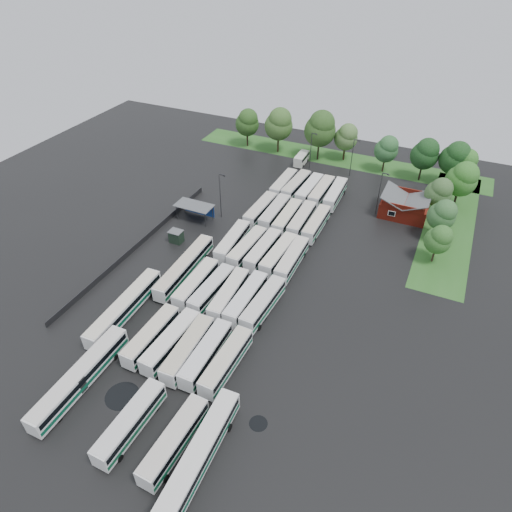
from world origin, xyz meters
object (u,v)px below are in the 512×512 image
at_px(brick_building, 404,207).
at_px(artic_bus_east, 198,458).
at_px(minibus, 301,158).
at_px(artic_bus_west_a, 80,377).

xyz_separation_m(brick_building, artic_bus_east, (-11.86, -69.45, 0.05)).
relative_size(brick_building, minibus, 1.58).
bearing_deg(minibus, artic_bus_east, -79.17).
height_order(brick_building, artic_bus_east, brick_building).
bearing_deg(artic_bus_east, minibus, 99.92).
xyz_separation_m(artic_bus_west_a, artic_bus_east, (21.11, -3.43, 0.05)).
distance_m(artic_bus_east, minibus, 85.91).
distance_m(brick_building, artic_bus_east, 70.45).
relative_size(artic_bus_west_a, minibus, 2.85).
relative_size(artic_bus_east, minibus, 2.93).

